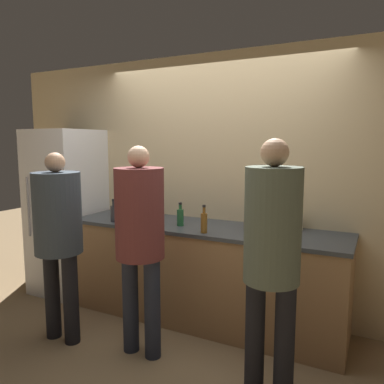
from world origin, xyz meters
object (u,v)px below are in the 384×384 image
object	(u,v)px
potted_plant	(140,201)
cup_blue	(146,220)
refrigerator	(67,211)
fruit_bowl	(262,225)
person_center	(140,230)
bottle_amber	(204,222)
person_right	(272,249)
utensil_crock	(297,222)
cup_red	(124,211)
bottle_green	(180,217)
person_left	(58,228)
bottle_dark	(114,213)

from	to	relation	value
potted_plant	cup_blue	bearing A→B (deg)	-50.11
refrigerator	potted_plant	size ratio (longest dim) A/B	7.09
fruit_bowl	cup_blue	distance (m)	1.10
person_center	bottle_amber	bearing A→B (deg)	58.39
fruit_bowl	person_right	bearing A→B (deg)	-70.27
refrigerator	person_right	distance (m)	2.76
utensil_crock	bottle_amber	distance (m)	0.85
person_right	cup_blue	world-z (taller)	person_right
bottle_amber	cup_blue	size ratio (longest dim) A/B	2.67
refrigerator	bottle_amber	xyz separation A→B (m)	(1.85, -0.24, 0.10)
bottle_amber	utensil_crock	bearing A→B (deg)	34.54
cup_red	cup_blue	xyz separation A→B (m)	(0.47, -0.29, -0.01)
bottle_green	person_left	bearing A→B (deg)	-132.88
utensil_crock	person_center	bearing A→B (deg)	-135.56
refrigerator	cup_red	bearing A→B (deg)	6.23
bottle_green	cup_blue	bearing A→B (deg)	-159.10
cup_red	cup_blue	world-z (taller)	cup_red
refrigerator	bottle_green	xyz separation A→B (m)	(1.53, -0.09, 0.09)
person_left	person_right	world-z (taller)	person_right
bottle_green	cup_red	bearing A→B (deg)	167.90
refrigerator	potted_plant	bearing A→B (deg)	16.30
utensil_crock	bottle_amber	bearing A→B (deg)	-145.46
refrigerator	utensil_crock	size ratio (longest dim) A/B	7.44
refrigerator	bottle_dark	bearing A→B (deg)	-14.78
person_right	bottle_dark	xyz separation A→B (m)	(-1.76, 0.64, -0.02)
cup_red	potted_plant	distance (m)	0.21
person_center	person_left	bearing A→B (deg)	-170.17
cup_blue	potted_plant	distance (m)	0.60
bottle_amber	cup_blue	distance (m)	0.64
person_right	bottle_dark	distance (m)	1.87
bottle_amber	bottle_green	xyz separation A→B (m)	(-0.32, 0.16, -0.01)
person_center	bottle_green	world-z (taller)	person_center
bottle_green	fruit_bowl	bearing A→B (deg)	12.62
person_left	cup_red	size ratio (longest dim) A/B	15.89
bottle_amber	bottle_dark	distance (m)	1.00
cup_red	person_right	bearing A→B (deg)	-26.86
refrigerator	person_right	size ratio (longest dim) A/B	1.07
person_left	utensil_crock	distance (m)	2.09
person_right	cup_red	xyz separation A→B (m)	(-1.87, 0.94, -0.06)
person_left	bottle_green	world-z (taller)	person_left
bottle_green	cup_blue	distance (m)	0.34
bottle_green	bottle_dark	xyz separation A→B (m)	(-0.68, -0.14, 0.00)
person_center	bottle_dark	xyz separation A→B (m)	(-0.68, 0.53, -0.01)
utensil_crock	cup_red	distance (m)	1.81
bottle_amber	bottle_dark	xyz separation A→B (m)	(-1.00, 0.02, -0.01)
person_left	cup_blue	distance (m)	0.81
bottle_amber	bottle_green	distance (m)	0.36
fruit_bowl	potted_plant	xyz separation A→B (m)	(-1.43, 0.17, 0.10)
potted_plant	bottle_amber	bearing A→B (deg)	-25.79
person_right	cup_red	size ratio (longest dim) A/B	16.94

